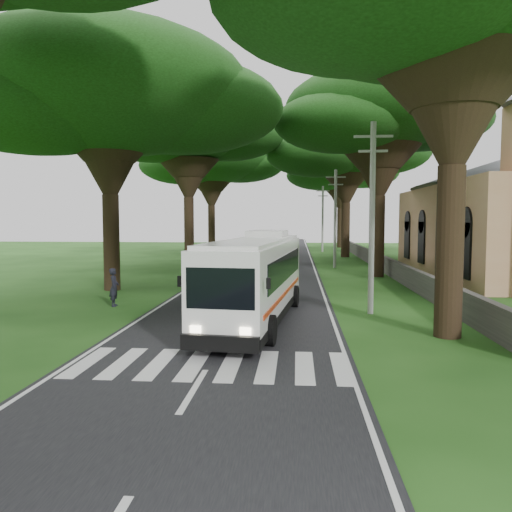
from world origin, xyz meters
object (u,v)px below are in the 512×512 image
at_px(coach_bus, 256,277).
at_px(distant_car_b, 269,242).
at_px(pedestrian, 114,287).
at_px(distant_car_a, 251,247).
at_px(pole_near, 372,215).
at_px(pole_mid, 335,217).
at_px(pole_far, 323,218).

height_order(coach_bus, distant_car_b, coach_bus).
xyz_separation_m(distant_car_b, pedestrian, (-4.39, -50.06, 0.24)).
relative_size(distant_car_a, distant_car_b, 1.07).
distance_m(pole_near, pole_mid, 20.00).
distance_m(pole_far, distant_car_b, 13.49).
relative_size(distant_car_b, pedestrian, 2.10).
bearing_deg(pole_far, pole_mid, -90.00).
distance_m(pole_mid, distant_car_a, 19.52).
distance_m(coach_bus, distant_car_b, 52.95).
height_order(distant_car_b, pedestrian, pedestrian).
distance_m(pole_mid, pole_far, 20.00).
height_order(pole_near, distant_car_b, pole_near).
bearing_deg(pole_near, distant_car_b, 97.90).
bearing_deg(pole_near, pole_mid, 90.00).
xyz_separation_m(pole_mid, coach_bus, (-4.69, -21.95, -2.44)).
bearing_deg(distant_car_a, distant_car_b, -95.34).
bearing_deg(distant_car_b, distant_car_a, -78.21).
xyz_separation_m(coach_bus, pedestrian, (-6.77, 2.83, -0.86)).
bearing_deg(pedestrian, pole_mid, -41.54).
bearing_deg(distant_car_b, pedestrian, -77.27).
xyz_separation_m(pole_mid, pedestrian, (-11.46, -19.12, -3.30)).
xyz_separation_m(distant_car_a, distant_car_b, (1.43, 13.71, -0.06)).
distance_m(distant_car_a, pedestrian, 36.46).
distance_m(pole_near, distant_car_a, 38.34).
distance_m(coach_bus, pedestrian, 7.39).
bearing_deg(pedestrian, pole_far, -26.93).
bearing_deg(coach_bus, distant_car_b, 98.53).
bearing_deg(distant_car_a, pedestrian, 85.95).
bearing_deg(distant_car_a, pole_mid, 116.88).
height_order(distant_car_a, distant_car_b, distant_car_a).
distance_m(pole_near, distant_car_b, 51.54).
bearing_deg(pole_far, distant_car_b, 122.89).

